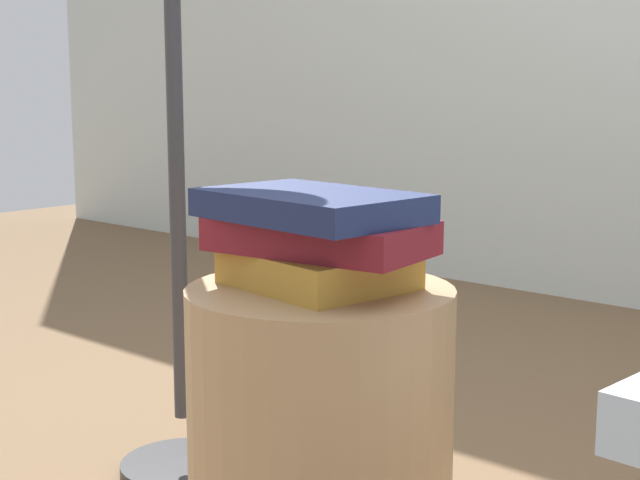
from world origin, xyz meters
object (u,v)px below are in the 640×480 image
book_maroon (320,235)px  book_navy (311,205)px  book_ochre (318,268)px  side_table (320,440)px

book_maroon → book_navy: bearing=-108.3°
book_ochre → side_table: bearing=-30.2°
book_maroon → book_navy: (-0.00, -0.02, 0.04)m
book_ochre → book_maroon: size_ratio=0.77×
book_ochre → book_maroon: 0.05m
book_ochre → book_navy: size_ratio=0.77×
side_table → book_navy: (-0.01, -0.01, 0.34)m
book_ochre → book_navy: book_navy is taller
side_table → book_ochre: bearing=141.5°
book_maroon → book_ochre: bearing=141.3°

